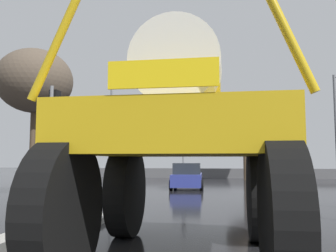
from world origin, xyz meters
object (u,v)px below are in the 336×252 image
sedan_ahead (187,177)px  traffic_signal_far_left (183,144)px  traffic_signal_near_left (53,122)px  streetlight_far_left (113,120)px  bare_tree_left (35,81)px  bare_tree_far_center (244,123)px  oversize_sprayer (182,146)px

sedan_ahead → traffic_signal_far_left: size_ratio=1.04×
traffic_signal_near_left → streetlight_far_left: streetlight_far_left is taller
sedan_ahead → traffic_signal_near_left: 12.22m
traffic_signal_near_left → streetlight_far_left: 15.48m
traffic_signal_near_left → traffic_signal_far_left: size_ratio=0.96×
bare_tree_left → sedan_ahead: bearing=42.8°
streetlight_far_left → traffic_signal_near_left: bearing=-78.1°
bare_tree_far_center → traffic_signal_near_left: bearing=-106.5°
bare_tree_far_center → bare_tree_left: bearing=-122.8°
sedan_ahead → bare_tree_left: bare_tree_left is taller
oversize_sprayer → traffic_signal_far_left: (-2.89, 22.73, 1.01)m
traffic_signal_near_left → traffic_signal_far_left: 19.09m
sedan_ahead → bare_tree_left: size_ratio=0.60×
traffic_signal_far_left → sedan_ahead: bearing=-80.9°
bare_tree_left → oversize_sprayer: bearing=-48.4°
traffic_signal_near_left → traffic_signal_far_left: bearing=85.6°
oversize_sprayer → bare_tree_left: bare_tree_left is taller
streetlight_far_left → bare_tree_left: 9.46m
oversize_sprayer → traffic_signal_far_left: size_ratio=1.30×
sedan_ahead → bare_tree_far_center: bearing=-24.5°
traffic_signal_near_left → streetlight_far_left: (-3.17, 15.05, 1.77)m
streetlight_far_left → traffic_signal_far_left: bearing=40.7°
sedan_ahead → streetlight_far_left: (-5.80, 3.30, 3.90)m
oversize_sprayer → streetlight_far_left: streetlight_far_left is taller
traffic_signal_far_left → bare_tree_left: size_ratio=0.58×
traffic_signal_far_left → bare_tree_left: (-5.41, -13.38, 2.47)m
oversize_sprayer → sedan_ahead: 15.59m
traffic_signal_far_left → bare_tree_left: bare_tree_left is taller
oversize_sprayer → bare_tree_left: (-8.30, 9.35, 3.49)m
traffic_signal_far_left → oversize_sprayer: bearing=-82.7°
oversize_sprayer → bare_tree_far_center: (2.06, 25.41, 2.92)m
sedan_ahead → traffic_signal_far_left: 7.71m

